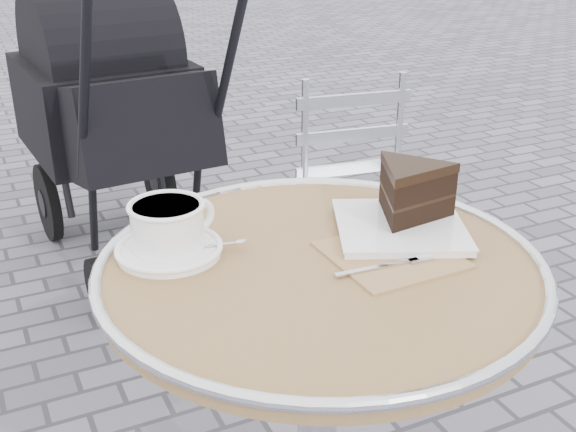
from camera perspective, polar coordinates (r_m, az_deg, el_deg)
name	(u,v)px	position (r m, az deg, el deg)	size (l,w,h in m)	color
cafe_table	(319,348)	(1.24, 2.44, -10.42)	(0.72, 0.72, 0.74)	silver
cappuccino_set	(169,231)	(1.18, -9.37, -1.22)	(0.20, 0.17, 0.09)	white
cake_plate_set	(408,199)	(1.26, 9.43, 1.32)	(0.34, 0.31, 0.12)	#9E7656
bistro_chair	(360,181)	(2.15, 5.70, 2.76)	(0.40, 0.40, 0.79)	silver
baby_stroller	(117,123)	(2.68, -13.37, 7.18)	(0.59, 1.13, 1.14)	black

